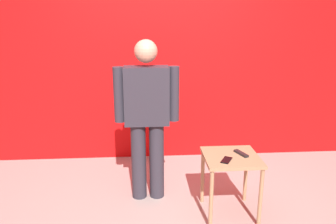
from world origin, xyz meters
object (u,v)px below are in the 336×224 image
Objects in this scene: standing_person at (147,113)px; tv_remote at (241,153)px; side_table at (231,166)px; cell_phone at (226,160)px.

standing_person is 0.97m from tv_remote.
cell_phone is (-0.07, -0.10, 0.10)m from side_table.
cell_phone is (0.69, -0.47, -0.31)m from standing_person.
side_table is 3.47× the size of tv_remote.
standing_person is 2.74× the size of side_table.
standing_person is at bearing 153.77° from side_table.
standing_person reaches higher than cell_phone.
side_table is (0.76, -0.37, -0.41)m from standing_person.
side_table is at bearing -26.23° from standing_person.
cell_phone is 0.85× the size of tv_remote.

